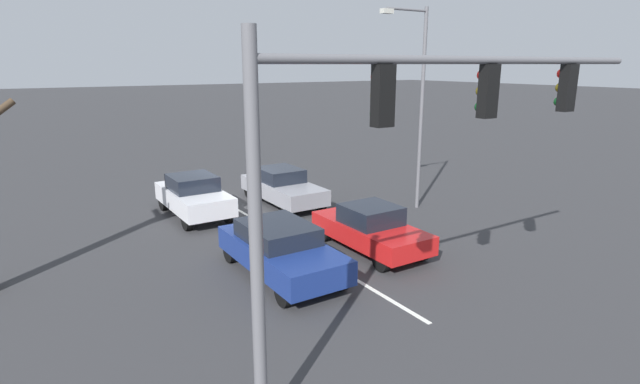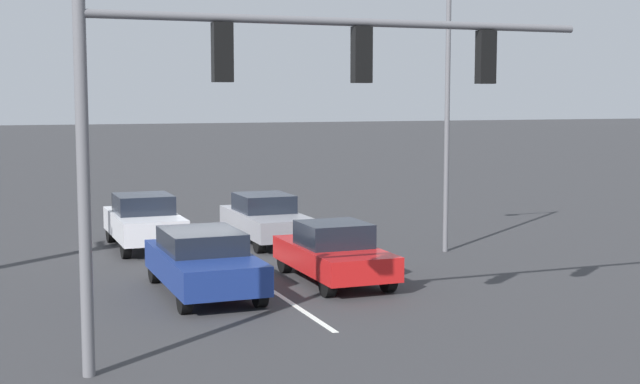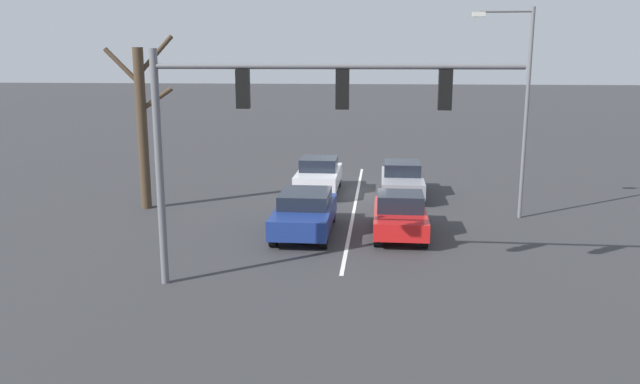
{
  "view_description": "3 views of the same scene",
  "coord_description": "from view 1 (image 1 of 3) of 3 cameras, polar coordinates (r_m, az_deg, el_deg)",
  "views": [
    {
      "loc": [
        7.39,
        17.9,
        5.56
      ],
      "look_at": [
        0.19,
        6.62,
        2.12
      ],
      "focal_mm": 28.0,
      "sensor_mm": 36.0,
      "label": 1
    },
    {
      "loc": [
        6.08,
        25.86,
        4.37
      ],
      "look_at": [
        -1.19,
        6.91,
        2.2
      ],
      "focal_mm": 50.0,
      "sensor_mm": 36.0,
      "label": 2
    },
    {
      "loc": [
        -1.02,
        26.97,
        5.81
      ],
      "look_at": [
        1.12,
        5.5,
        1.18
      ],
      "focal_mm": 35.0,
      "sensor_mm": 36.0,
      "label": 3
    }
  ],
  "objects": [
    {
      "name": "traffic_signal_gantry",
      "position": [
        8.43,
        10.97,
        6.93
      ],
      "size": [
        9.0,
        0.37,
        6.05
      ],
      "color": "slate",
      "rests_on": "ground_plane"
    },
    {
      "name": "lane_stripe_left_divider",
      "position": [
        18.03,
        -6.69,
        -3.62
      ],
      "size": [
        0.12,
        16.85,
        0.01
      ],
      "primitive_type": "cube",
      "color": "silver",
      "rests_on": "ground_plane"
    },
    {
      "name": "ground_plane",
      "position": [
        20.15,
        -9.72,
        -1.81
      ],
      "size": [
        240.0,
        240.0,
        0.0
      ],
      "primitive_type": "plane",
      "color": "#333335"
    },
    {
      "name": "car_red_leftlane_front",
      "position": [
        15.32,
        5.78,
        -4.15
      ],
      "size": [
        1.72,
        4.03,
        1.42
      ],
      "color": "red",
      "rests_on": "ground_plane"
    },
    {
      "name": "car_navy_midlane_front",
      "position": [
        13.52,
        -4.54,
        -6.49
      ],
      "size": [
        1.86,
        4.36,
        1.42
      ],
      "color": "navy",
      "rests_on": "ground_plane"
    },
    {
      "name": "car_gray_leftlane_second",
      "position": [
        20.37,
        -4.34,
        0.65
      ],
      "size": [
        1.74,
        4.43,
        1.44
      ],
      "color": "gray",
      "rests_on": "ground_plane"
    },
    {
      "name": "street_lamp_left_shoulder",
      "position": [
        19.41,
        11.07,
        10.81
      ],
      "size": [
        2.15,
        0.24,
        7.57
      ],
      "color": "slate",
      "rests_on": "ground_plane"
    },
    {
      "name": "car_white_midlane_second",
      "position": [
        19.18,
        -14.24,
        -0.4
      ],
      "size": [
        1.78,
        4.1,
        1.56
      ],
      "color": "silver",
      "rests_on": "ground_plane"
    }
  ]
}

